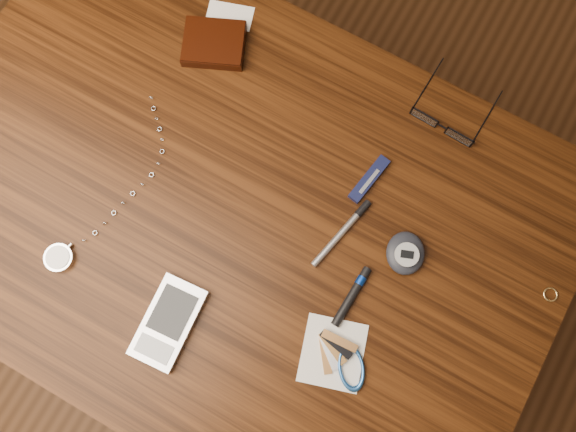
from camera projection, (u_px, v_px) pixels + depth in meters
name	position (u px, v px, depth m)	size (l,w,h in m)	color
ground	(258.00, 270.00, 1.58)	(3.80, 3.80, 0.00)	#472814
desk	(238.00, 225.00, 0.95)	(1.00, 0.70, 0.75)	#361908
wallet_and_card	(214.00, 43.00, 0.89)	(0.12, 0.15, 0.02)	black
eyeglasses	(443.00, 124.00, 0.86)	(0.11, 0.12, 0.02)	black
gold_ring	(550.00, 294.00, 0.82)	(0.02, 0.02, 0.00)	tan
pocket_watch	(64.00, 252.00, 0.83)	(0.08, 0.31, 0.01)	silver
pda_phone	(169.00, 322.00, 0.80)	(0.08, 0.13, 0.02)	#BCBBC1
pedometer	(405.00, 253.00, 0.82)	(0.08, 0.08, 0.03)	black
notepad_keys	(342.00, 360.00, 0.80)	(0.13, 0.12, 0.01)	silver
pocket_knife	(369.00, 179.00, 0.85)	(0.03, 0.08, 0.01)	#121639
silver_pen	(346.00, 228.00, 0.84)	(0.04, 0.13, 0.01)	#AEAEB3
black_blue_pen	(353.00, 294.00, 0.81)	(0.02, 0.10, 0.01)	black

